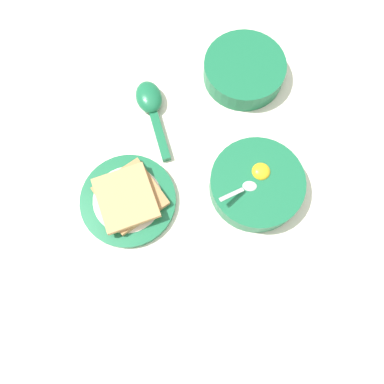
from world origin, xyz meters
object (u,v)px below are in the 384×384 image
toast_plate (128,200)px  congee_bowl (244,70)px  toast_sandwich (128,197)px  soup_spoon (151,104)px  egg_bowl (257,184)px

toast_plate → congee_bowl: size_ratio=1.08×
toast_sandwich → soup_spoon: size_ratio=0.86×
toast_plate → toast_sandwich: (-0.00, -0.00, 0.02)m
egg_bowl → toast_sandwich: 0.24m
toast_sandwich → soup_spoon: 0.20m
egg_bowl → toast_sandwich: (0.23, 0.04, 0.00)m
soup_spoon → congee_bowl: (-0.19, -0.08, 0.01)m
egg_bowl → congee_bowl: size_ratio=1.05×
congee_bowl → egg_bowl: bearing=95.7°
toast_plate → soup_spoon: bearing=-97.9°
egg_bowl → toast_plate: (0.24, 0.04, -0.02)m
egg_bowl → congee_bowl: (0.02, -0.24, -0.00)m
toast_sandwich → congee_bowl: size_ratio=0.91×
toast_plate → congee_bowl: 0.35m
toast_sandwich → congee_bowl: 0.35m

